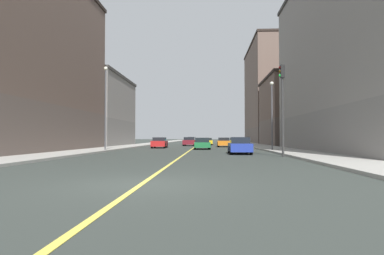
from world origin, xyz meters
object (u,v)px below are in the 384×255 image
at_px(car_teal, 192,140).
at_px(car_green, 202,144).
at_px(building_left_mid, 297,111).
at_px(traffic_light_left_near, 282,98).
at_px(street_lamp_right_near, 106,100).
at_px(car_red, 160,143).
at_px(street_lamp_left_near, 272,108).
at_px(car_blue, 240,146).
at_px(car_maroon, 190,141).
at_px(building_right_corner, 3,53).
at_px(building_right_midblock, 92,111).
at_px(building_left_near, 365,54).
at_px(car_orange, 224,142).
at_px(building_left_far, 273,94).
at_px(car_yellow, 207,141).

distance_m(car_teal, car_green, 32.88).
distance_m(building_left_mid, traffic_light_left_near, 31.46).
height_order(street_lamp_right_near, car_red, street_lamp_right_near).
xyz_separation_m(street_lamp_left_near, car_blue, (-3.61, -5.18, -3.54)).
bearing_deg(street_lamp_left_near, car_maroon, 114.96).
relative_size(building_right_corner, building_right_midblock, 1.58).
height_order(street_lamp_right_near, car_green, street_lamp_right_near).
bearing_deg(building_left_mid, car_maroon, -175.72).
distance_m(building_right_corner, car_green, 21.33).
relative_size(building_right_midblock, street_lamp_left_near, 2.48).
distance_m(traffic_light_left_near, car_green, 15.86).
bearing_deg(car_teal, car_blue, -81.85).
height_order(building_left_mid, car_green, building_left_mid).
xyz_separation_m(building_left_near, car_blue, (-11.49, -2.99, -8.10)).
bearing_deg(street_lamp_left_near, street_lamp_right_near, -176.87).
relative_size(building_left_near, car_blue, 6.33).
bearing_deg(street_lamp_left_near, car_orange, 106.06).
distance_m(car_red, car_orange, 9.72).
height_order(car_maroon, car_red, car_maroon).
xyz_separation_m(building_right_midblock, car_teal, (14.21, 20.64, -4.67)).
relative_size(street_lamp_left_near, car_green, 1.48).
bearing_deg(car_green, car_teal, 95.07).
bearing_deg(building_right_corner, building_left_far, 54.97).
bearing_deg(car_teal, building_left_near, -66.23).
distance_m(building_left_near, building_left_mid, 23.40).
xyz_separation_m(car_red, car_blue, (8.70, -14.12, 0.01)).
height_order(car_teal, car_red, car_teal).
bearing_deg(car_green, car_maroon, 98.95).
height_order(building_left_mid, building_left_far, building_left_far).
relative_size(building_left_mid, car_yellow, 3.18).
bearing_deg(building_left_far, car_orange, -114.13).
height_order(traffic_light_left_near, car_yellow, traffic_light_left_near).
height_order(building_left_mid, car_maroon, building_left_mid).
distance_m(building_left_near, building_right_corner, 31.97).
distance_m(street_lamp_right_near, car_blue, 13.90).
distance_m(traffic_light_left_near, car_blue, 5.88).
relative_size(street_lamp_right_near, car_maroon, 1.82).
relative_size(building_left_mid, building_left_far, 0.62).
distance_m(car_maroon, car_orange, 7.59).
distance_m(traffic_light_left_near, car_yellow, 35.30).
height_order(building_left_mid, traffic_light_left_near, building_left_mid).
bearing_deg(traffic_light_left_near, street_lamp_right_near, 151.21).
bearing_deg(car_blue, street_lamp_left_near, 55.13).
bearing_deg(traffic_light_left_near, car_yellow, 98.83).
relative_size(building_right_corner, car_red, 5.95).
height_order(traffic_light_left_near, street_lamp_left_near, street_lamp_left_near).
bearing_deg(street_lamp_left_near, traffic_light_left_near, -96.32).
relative_size(car_maroon, car_teal, 1.02).
bearing_deg(building_left_far, street_lamp_right_near, -119.96).
distance_m(street_lamp_right_near, car_green, 11.85).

